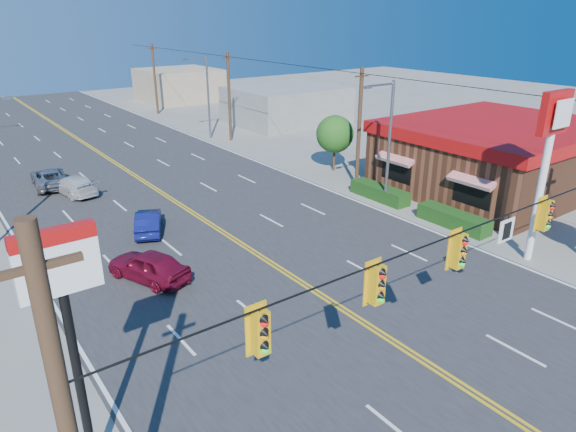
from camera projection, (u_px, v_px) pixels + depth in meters
ground at (461, 387)px, 17.34m from camera, size 160.00×160.00×0.00m
road at (193, 213)px, 32.30m from camera, size 20.00×120.00×0.06m
signal_span at (478, 258)px, 15.48m from camera, size 24.32×0.34×9.00m
kfc at (495, 155)px, 36.42m from camera, size 16.30×12.40×4.70m
kfc_pylon at (549, 143)px, 24.18m from camera, size 2.20×0.36×8.50m
pizza_hut_sign at (65, 306)px, 12.36m from camera, size 1.90×0.30×6.85m
streetlight_se at (387, 137)px, 32.11m from camera, size 2.55×0.25×8.00m
streetlight_ne at (206, 93)px, 50.07m from camera, size 2.55×0.25×8.00m
utility_pole_near at (359, 129)px, 36.00m from camera, size 0.28×0.28×8.40m
utility_pole_mid at (229, 97)px, 49.47m from camera, size 0.28×0.28×8.40m
utility_pole_far at (155, 79)px, 62.94m from camera, size 0.28×0.28×8.40m
tree_kfc_rear at (335, 134)px, 40.17m from camera, size 2.94×2.94×4.41m
bld_east_mid at (287, 105)px, 58.68m from camera, size 12.00×10.00×4.00m
bld_east_far at (179, 85)px, 73.42m from camera, size 10.00×10.00×4.40m
car_magenta at (149, 267)px, 23.97m from camera, size 3.16×4.59×1.45m
car_blue at (148, 223)px, 29.27m from camera, size 2.80×4.04×1.26m
car_white at (74, 186)px, 35.45m from camera, size 2.57×4.75×1.31m
car_silver at (50, 178)px, 36.99m from camera, size 2.67×5.00×1.34m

